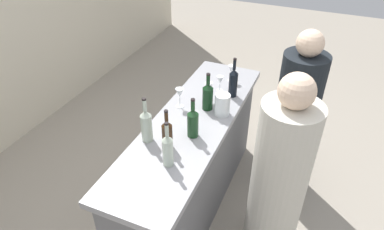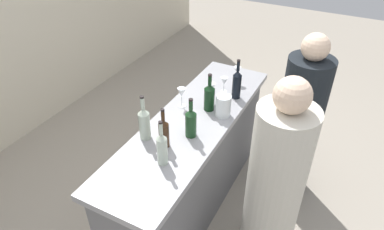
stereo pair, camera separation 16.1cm
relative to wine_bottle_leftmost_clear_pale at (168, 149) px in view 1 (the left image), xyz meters
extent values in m
plane|color=#9E9384|center=(0.49, 0.05, -1.05)|extent=(12.00, 12.00, 0.00)
cube|color=slate|center=(0.49, 0.05, -0.61)|extent=(1.87, 0.48, 0.88)
cube|color=#99999E|center=(0.49, 0.05, -0.15)|extent=(1.95, 0.56, 0.05)
cylinder|color=#B7C6B2|center=(0.00, 0.00, -0.03)|extent=(0.07, 0.07, 0.19)
cone|color=#B7C6B2|center=(0.00, 0.00, 0.09)|extent=(0.07, 0.07, 0.04)
cylinder|color=#B7C6B2|center=(0.00, 0.00, 0.15)|extent=(0.02, 0.02, 0.08)
cylinder|color=black|center=(0.00, 0.00, 0.20)|extent=(0.03, 0.03, 0.01)
cylinder|color=#331E0F|center=(0.15, 0.08, -0.03)|extent=(0.07, 0.07, 0.18)
cone|color=#331E0F|center=(0.15, 0.08, 0.07)|extent=(0.07, 0.07, 0.03)
cylinder|color=#331E0F|center=(0.15, 0.08, 0.13)|extent=(0.02, 0.02, 0.07)
cylinder|color=black|center=(0.15, 0.08, 0.17)|extent=(0.03, 0.03, 0.01)
cylinder|color=#B7C6B2|center=(0.16, 0.24, -0.02)|extent=(0.08, 0.08, 0.20)
cone|color=#B7C6B2|center=(0.16, 0.24, 0.10)|extent=(0.08, 0.08, 0.04)
cylinder|color=#B7C6B2|center=(0.16, 0.24, 0.16)|extent=(0.03, 0.03, 0.09)
cylinder|color=black|center=(0.16, 0.24, 0.21)|extent=(0.03, 0.03, 0.01)
cylinder|color=#193D1E|center=(0.33, -0.03, -0.03)|extent=(0.08, 0.08, 0.18)
cone|color=#193D1E|center=(0.33, -0.03, 0.07)|extent=(0.08, 0.08, 0.03)
cylinder|color=#193D1E|center=(0.33, -0.03, 0.13)|extent=(0.03, 0.03, 0.08)
cylinder|color=black|center=(0.33, -0.03, 0.17)|extent=(0.03, 0.03, 0.01)
cylinder|color=black|center=(0.69, 0.00, -0.03)|extent=(0.08, 0.08, 0.18)
cone|color=black|center=(0.69, 0.00, 0.08)|extent=(0.08, 0.08, 0.04)
cylinder|color=black|center=(0.69, 0.00, 0.13)|extent=(0.03, 0.03, 0.08)
cylinder|color=black|center=(0.69, 0.00, 0.18)|extent=(0.03, 0.03, 0.01)
cylinder|color=black|center=(0.95, -0.12, -0.02)|extent=(0.07, 0.07, 0.20)
cone|color=black|center=(0.95, -0.12, 0.10)|extent=(0.07, 0.07, 0.04)
cylinder|color=black|center=(0.95, -0.12, 0.16)|extent=(0.03, 0.03, 0.09)
cylinder|color=black|center=(0.95, -0.12, 0.21)|extent=(0.03, 0.03, 0.01)
cylinder|color=white|center=(1.19, -0.03, -0.12)|extent=(0.06, 0.06, 0.00)
cylinder|color=white|center=(1.19, -0.03, -0.08)|extent=(0.01, 0.01, 0.07)
cone|color=white|center=(1.19, -0.03, -0.01)|extent=(0.06, 0.06, 0.07)
cylinder|color=white|center=(0.99, 0.01, -0.12)|extent=(0.06, 0.06, 0.00)
cylinder|color=white|center=(0.99, 0.01, -0.09)|extent=(0.01, 0.01, 0.06)
cone|color=white|center=(0.99, 0.01, -0.02)|extent=(0.06, 0.06, 0.07)
cylinder|color=white|center=(0.79, 0.03, -0.12)|extent=(0.06, 0.06, 0.00)
cylinder|color=white|center=(0.79, 0.03, -0.08)|extent=(0.01, 0.01, 0.08)
cone|color=white|center=(0.79, 0.03, 0.00)|extent=(0.06, 0.06, 0.09)
cone|color=beige|center=(0.79, 0.03, -0.03)|extent=(0.05, 0.05, 0.02)
cylinder|color=white|center=(0.63, 0.21, -0.12)|extent=(0.06, 0.06, 0.00)
cylinder|color=white|center=(0.63, 0.21, -0.08)|extent=(0.01, 0.01, 0.08)
cone|color=white|center=(0.63, 0.21, 0.00)|extent=(0.07, 0.07, 0.08)
cylinder|color=silver|center=(0.66, -0.13, -0.04)|extent=(0.12, 0.12, 0.17)
cylinder|color=black|center=(1.11, -0.64, -0.39)|extent=(0.45, 0.45, 1.32)
sphere|color=beige|center=(1.11, -0.64, 0.37)|extent=(0.21, 0.21, 0.21)
cylinder|color=beige|center=(0.33, -0.66, -0.38)|extent=(0.46, 0.46, 1.35)
sphere|color=beige|center=(0.33, -0.66, 0.39)|extent=(0.22, 0.22, 0.22)
camera|label=1|loc=(-1.43, -0.77, 1.39)|focal=32.27mm
camera|label=2|loc=(-1.36, -0.92, 1.39)|focal=32.27mm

